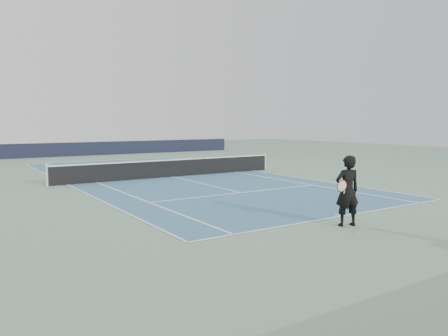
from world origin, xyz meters
TOP-DOWN VIEW (x-y plane):
  - ground at (0.00, 0.00)m, footprint 80.00×80.00m
  - court_surface at (0.00, 0.00)m, footprint 10.97×23.77m
  - tennis_net at (0.00, 0.00)m, footprint 12.90×0.10m
  - windscreen_far at (0.00, 17.88)m, footprint 30.00×0.25m
  - tennis_player at (-0.84, -12.80)m, footprint 0.90×0.74m
  - tennis_ball at (-1.40, -13.67)m, footprint 0.06×0.06m

SIDE VIEW (x-z plane):
  - ground at x=0.00m, z-range 0.00..0.00m
  - court_surface at x=0.00m, z-range 0.00..0.01m
  - tennis_ball at x=-1.40m, z-range 0.00..0.06m
  - tennis_net at x=0.00m, z-range -0.03..1.04m
  - windscreen_far at x=0.00m, z-range 0.00..1.20m
  - tennis_player at x=-0.84m, z-range 0.00..2.02m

